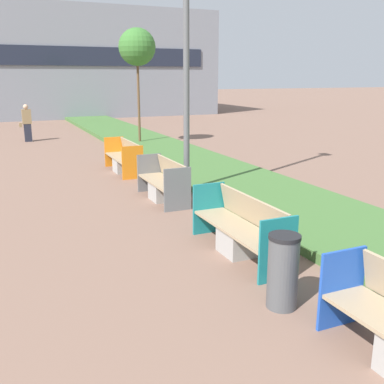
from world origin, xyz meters
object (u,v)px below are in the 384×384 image
sapling_tree_far (137,47)px  bench_orange_frame (124,160)px  bench_teal_frame (241,232)px  bench_grey_frame (164,185)px  litter_bin (283,271)px  pedestrian_walking (27,123)px

sapling_tree_far → bench_orange_frame: bearing=-112.3°
bench_teal_frame → bench_grey_frame: same height
bench_teal_frame → bench_grey_frame: bearing=90.1°
bench_teal_frame → bench_orange_frame: 7.03m
bench_teal_frame → litter_bin: (-0.40, -1.75, 0.11)m
bench_orange_frame → sapling_tree_far: (2.03, 4.94, 3.54)m
bench_teal_frame → litter_bin: 1.80m
litter_bin → sapling_tree_far: size_ratio=0.21×
bench_grey_frame → pedestrian_walking: (-2.15, 11.49, 0.46)m
litter_bin → sapling_tree_far: bearing=80.0°
bench_teal_frame → bench_grey_frame: (-0.00, 3.58, -0.01)m
bench_orange_frame → sapling_tree_far: 6.41m
sapling_tree_far → pedestrian_walking: size_ratio=2.87×
bench_orange_frame → litter_bin: litter_bin is taller
sapling_tree_far → bench_grey_frame: bearing=-103.6°
bench_teal_frame → sapling_tree_far: bearing=80.4°
litter_bin → pedestrian_walking: (-1.75, 16.82, 0.34)m
bench_orange_frame → sapling_tree_far: bearing=67.7°
bench_grey_frame → sapling_tree_far: 9.33m
bench_teal_frame → litter_bin: bearing=-102.9°
bench_grey_frame → sapling_tree_far: bearing=76.4°
bench_teal_frame → bench_orange_frame: bearing=90.0°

